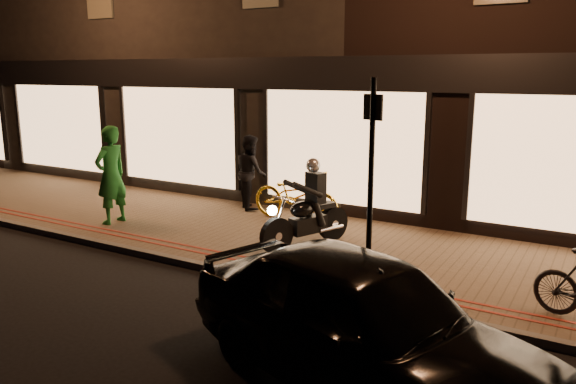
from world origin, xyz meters
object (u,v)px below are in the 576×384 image
object	(u,v)px
motorcycle	(308,213)
parked_car	(362,321)
sign_post	(371,174)
person_green	(111,175)
bicycle_gold	(296,196)

from	to	relation	value
motorcycle	parked_car	size ratio (longest dim) A/B	0.44
motorcycle	sign_post	size ratio (longest dim) A/B	0.62
sign_post	person_green	size ratio (longest dim) A/B	1.49
sign_post	bicycle_gold	size ratio (longest dim) A/B	1.49
motorcycle	bicycle_gold	bearing A→B (deg)	148.38
motorcycle	bicycle_gold	world-z (taller)	motorcycle
bicycle_gold	parked_car	world-z (taller)	parked_car
parked_car	motorcycle	bearing A→B (deg)	54.25
motorcycle	sign_post	distance (m)	2.39
bicycle_gold	person_green	distance (m)	3.81
bicycle_gold	person_green	size ratio (longest dim) A/B	1.00
sign_post	person_green	xyz separation A→B (m)	(-5.93, 0.67, -0.67)
motorcycle	bicycle_gold	size ratio (longest dim) A/B	0.92
sign_post	bicycle_gold	world-z (taller)	sign_post
bicycle_gold	parked_car	size ratio (longest dim) A/B	0.48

